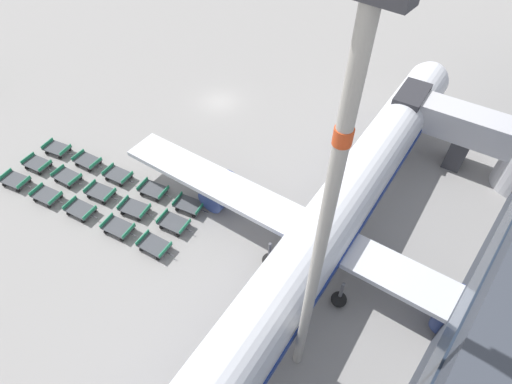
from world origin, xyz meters
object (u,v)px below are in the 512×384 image
at_px(baggage_dolly_row_near_col_a, 15,180).
at_px(baggage_dolly_row_mid_a_col_b, 67,177).
at_px(baggage_dolly_row_mid_a_col_a, 37,164).
at_px(baggage_dolly_row_mid_b_col_b, 88,161).
at_px(baggage_dolly_row_near_col_c, 81,210).
at_px(baggage_dolly_row_near_col_e, 154,245).
at_px(baggage_dolly_row_near_col_d, 118,228).
at_px(baggage_dolly_row_mid_b_col_e, 189,205).
at_px(baggage_dolly_row_mid_a_col_e, 174,223).
at_px(baggage_dolly_row_mid_a_col_c, 101,192).
at_px(baggage_dolly_row_mid_b_col_a, 57,149).
at_px(baggage_dolly_row_near_col_b, 47,196).
at_px(airplane, 331,221).
at_px(baggage_dolly_row_mid_a_col_d, 135,209).
at_px(baggage_dolly_row_mid_b_col_d, 153,190).
at_px(apron_light_mast, 322,236).
at_px(baggage_dolly_row_mid_b_col_c, 118,175).

relative_size(baggage_dolly_row_near_col_a, baggage_dolly_row_mid_a_col_b, 1.01).
distance_m(baggage_dolly_row_mid_a_col_a, baggage_dolly_row_mid_b_col_b, 4.68).
xyz_separation_m(baggage_dolly_row_near_col_a, baggage_dolly_row_mid_a_col_a, (-0.48, 2.46, 0.00)).
xyz_separation_m(baggage_dolly_row_near_col_c, baggage_dolly_row_near_col_e, (7.74, 1.57, 0.00)).
height_order(baggage_dolly_row_near_col_d, baggage_dolly_row_mid_b_col_e, same).
distance_m(baggage_dolly_row_mid_a_col_a, baggage_dolly_row_mid_a_col_e, 15.72).
distance_m(baggage_dolly_row_mid_a_col_e, baggage_dolly_row_mid_b_col_e, 2.24).
relative_size(baggage_dolly_row_mid_a_col_b, baggage_dolly_row_mid_a_col_c, 1.00).
bearing_deg(baggage_dolly_row_near_col_a, baggage_dolly_row_mid_b_col_a, 101.36).
distance_m(baggage_dolly_row_near_col_c, baggage_dolly_row_mid_a_col_c, 2.34).
relative_size(baggage_dolly_row_near_col_b, baggage_dolly_row_mid_b_col_a, 1.00).
distance_m(baggage_dolly_row_near_col_c, baggage_dolly_row_near_col_d, 4.16).
bearing_deg(baggage_dolly_row_mid_a_col_b, airplane, 21.17).
height_order(baggage_dolly_row_near_col_d, baggage_dolly_row_mid_a_col_d, same).
relative_size(baggage_dolly_row_mid_b_col_b, baggage_dolly_row_mid_b_col_d, 1.00).
height_order(baggage_dolly_row_near_col_a, baggage_dolly_row_near_col_e, same).
height_order(baggage_dolly_row_near_col_b, apron_light_mast, apron_light_mast).
relative_size(baggage_dolly_row_near_col_e, baggage_dolly_row_mid_b_col_a, 1.00).
bearing_deg(baggage_dolly_row_mid_a_col_c, baggage_dolly_row_mid_b_col_d, 42.96).
height_order(baggage_dolly_row_mid_a_col_b, baggage_dolly_row_mid_a_col_c, same).
height_order(baggage_dolly_row_near_col_d, baggage_dolly_row_mid_a_col_b, same).
bearing_deg(apron_light_mast, baggage_dolly_row_mid_b_col_d, 168.44).
xyz_separation_m(baggage_dolly_row_near_col_b, baggage_dolly_row_mid_a_col_e, (10.96, 5.04, 0.00)).
bearing_deg(baggage_dolly_row_mid_b_col_a, baggage_dolly_row_near_col_b, -39.72).
relative_size(baggage_dolly_row_mid_a_col_c, baggage_dolly_row_mid_a_col_e, 1.00).
height_order(baggage_dolly_row_near_col_b, baggage_dolly_row_mid_a_col_e, same).
height_order(airplane, baggage_dolly_row_mid_b_col_a, airplane).
bearing_deg(baggage_dolly_row_near_col_c, baggage_dolly_row_mid_a_col_e, 29.40).
distance_m(baggage_dolly_row_near_col_d, baggage_dolly_row_mid_a_col_d, 2.25).
xyz_separation_m(baggage_dolly_row_near_col_b, baggage_dolly_row_near_col_e, (11.44, 2.52, 0.00)).
height_order(baggage_dolly_row_near_col_c, baggage_dolly_row_near_col_d, same).
bearing_deg(baggage_dolly_row_mid_b_col_d, baggage_dolly_row_mid_b_col_e, 11.77).
height_order(baggage_dolly_row_near_col_d, baggage_dolly_row_mid_b_col_b, same).
height_order(baggage_dolly_row_mid_a_col_d, apron_light_mast, apron_light_mast).
relative_size(baggage_dolly_row_mid_a_col_e, baggage_dolly_row_mid_b_col_b, 1.00).
bearing_deg(airplane, baggage_dolly_row_near_col_e, -140.32).
bearing_deg(baggage_dolly_row_mid_b_col_d, baggage_dolly_row_mid_b_col_b, -169.01).
relative_size(baggage_dolly_row_mid_a_col_a, baggage_dolly_row_mid_b_col_e, 1.00).
xyz_separation_m(baggage_dolly_row_mid_b_col_a, baggage_dolly_row_mid_b_col_d, (11.65, 2.37, 0.00)).
bearing_deg(baggage_dolly_row_near_col_e, baggage_dolly_row_mid_b_col_b, 169.09).
distance_m(airplane, baggage_dolly_row_mid_b_col_a, 27.93).
xyz_separation_m(baggage_dolly_row_mid_a_col_a, baggage_dolly_row_mid_a_col_e, (15.36, 3.39, 0.00)).
height_order(baggage_dolly_row_mid_a_col_a, baggage_dolly_row_mid_b_col_a, same).
relative_size(baggage_dolly_row_mid_a_col_e, baggage_dolly_row_mid_b_col_c, 1.00).
height_order(baggage_dolly_row_mid_b_col_e, apron_light_mast, apron_light_mast).
bearing_deg(baggage_dolly_row_near_col_c, baggage_dolly_row_near_col_d, 11.86).
height_order(baggage_dolly_row_near_col_c, baggage_dolly_row_mid_a_col_d, same).
distance_m(baggage_dolly_row_near_col_b, baggage_dolly_row_mid_b_col_e, 12.76).
height_order(baggage_dolly_row_near_col_b, baggage_dolly_row_mid_a_col_d, same).
distance_m(baggage_dolly_row_near_col_b, baggage_dolly_row_mid_a_col_b, 2.56).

